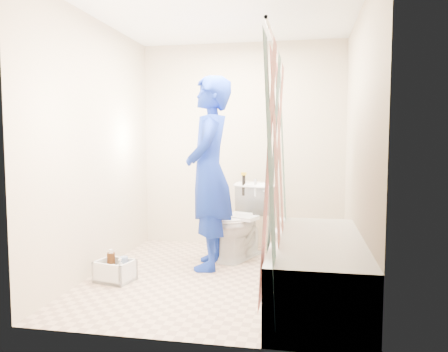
% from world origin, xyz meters
% --- Properties ---
extents(floor, '(2.60, 2.60, 0.00)m').
position_xyz_m(floor, '(0.00, 0.00, 0.00)').
color(floor, tan).
rests_on(floor, ground).
extents(ceiling, '(2.40, 2.60, 0.02)m').
position_xyz_m(ceiling, '(0.00, 0.00, 2.40)').
color(ceiling, white).
rests_on(ceiling, wall_back).
extents(wall_back, '(2.40, 0.02, 2.40)m').
position_xyz_m(wall_back, '(0.00, 1.30, 1.20)').
color(wall_back, '#C8B39A').
rests_on(wall_back, ground).
extents(wall_front, '(2.40, 0.02, 2.40)m').
position_xyz_m(wall_front, '(0.00, -1.30, 1.20)').
color(wall_front, '#C8B39A').
rests_on(wall_front, ground).
extents(wall_left, '(0.02, 2.60, 2.40)m').
position_xyz_m(wall_left, '(-1.20, 0.00, 1.20)').
color(wall_left, '#C8B39A').
rests_on(wall_left, ground).
extents(wall_right, '(0.02, 2.60, 2.40)m').
position_xyz_m(wall_right, '(1.20, 0.00, 1.20)').
color(wall_right, '#C8B39A').
rests_on(wall_right, ground).
extents(bathtub, '(0.70, 1.75, 0.50)m').
position_xyz_m(bathtub, '(0.85, -0.43, 0.27)').
color(bathtub, white).
rests_on(bathtub, ground).
extents(curtain_rod, '(0.02, 1.90, 0.02)m').
position_xyz_m(curtain_rod, '(0.52, -0.43, 1.95)').
color(curtain_rod, silver).
rests_on(curtain_rod, wall_back).
extents(shower_curtain, '(0.06, 1.75, 1.80)m').
position_xyz_m(shower_curtain, '(0.52, -0.43, 1.02)').
color(shower_curtain, white).
rests_on(shower_curtain, curtain_rod).
extents(toilet, '(0.70, 0.89, 0.79)m').
position_xyz_m(toilet, '(0.07, 0.71, 0.40)').
color(toilet, white).
rests_on(toilet, ground).
extents(tank_lid, '(0.53, 0.38, 0.04)m').
position_xyz_m(tank_lid, '(0.03, 0.59, 0.47)').
color(tank_lid, white).
rests_on(tank_lid, toilet).
extents(tank_internals, '(0.18, 0.10, 0.26)m').
position_xyz_m(tank_internals, '(0.11, 0.92, 0.78)').
color(tank_internals, black).
rests_on(tank_internals, toilet).
extents(plumber, '(0.52, 0.73, 1.89)m').
position_xyz_m(plumber, '(-0.18, 0.32, 0.94)').
color(plumber, '#0F379D').
rests_on(plumber, ground).
extents(cleaning_caddy, '(0.36, 0.32, 0.24)m').
position_xyz_m(cleaning_caddy, '(-0.91, -0.28, 0.09)').
color(cleaning_caddy, silver).
rests_on(cleaning_caddy, ground).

